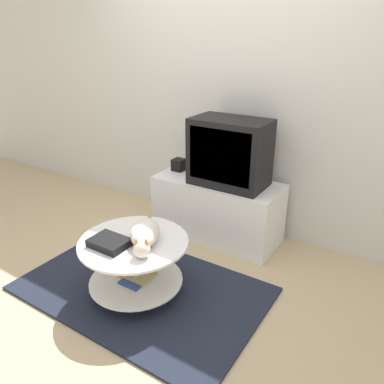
# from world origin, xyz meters

# --- Properties ---
(ground_plane) EXTENTS (12.00, 12.00, 0.00)m
(ground_plane) POSITION_xyz_m (0.00, 0.00, 0.00)
(ground_plane) COLOR tan
(wall_back) EXTENTS (8.00, 0.05, 2.60)m
(wall_back) POSITION_xyz_m (0.00, 1.33, 1.30)
(wall_back) COLOR silver
(wall_back) RESTS_ON ground_plane
(rug) EXTENTS (1.72, 1.09, 0.02)m
(rug) POSITION_xyz_m (0.00, 0.00, 0.01)
(rug) COLOR #1E2333
(rug) RESTS_ON ground_plane
(tv_stand) EXTENTS (1.11, 0.49, 0.54)m
(tv_stand) POSITION_xyz_m (0.06, 1.00, 0.27)
(tv_stand) COLOR white
(tv_stand) RESTS_ON ground_plane
(tv) EXTENTS (0.63, 0.38, 0.56)m
(tv) POSITION_xyz_m (0.17, 0.98, 0.81)
(tv) COLOR black
(tv) RESTS_ON tv_stand
(speaker) EXTENTS (0.11, 0.11, 0.11)m
(speaker) POSITION_xyz_m (-0.38, 1.03, 0.59)
(speaker) COLOR black
(speaker) RESTS_ON tv_stand
(coffee_table) EXTENTS (0.74, 0.74, 0.42)m
(coffee_table) POSITION_xyz_m (-0.00, -0.05, 0.28)
(coffee_table) COLOR #B2B2B7
(coffee_table) RESTS_ON rug
(dvd_box) EXTENTS (0.25, 0.19, 0.05)m
(dvd_box) POSITION_xyz_m (-0.09, -0.19, 0.46)
(dvd_box) COLOR black
(dvd_box) RESTS_ON coffee_table
(cat) EXTENTS (0.36, 0.50, 0.13)m
(cat) POSITION_xyz_m (0.08, -0.03, 0.50)
(cat) COLOR silver
(cat) RESTS_ON coffee_table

